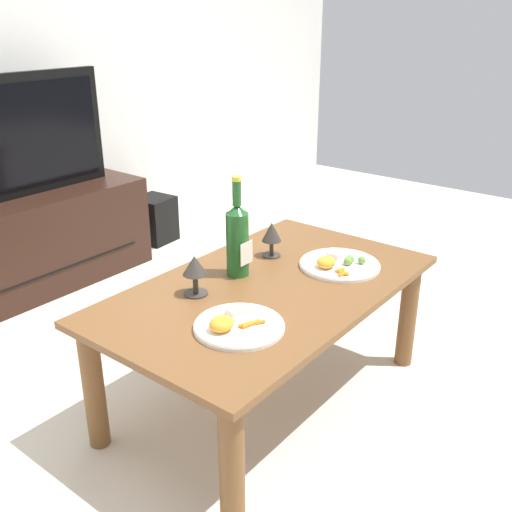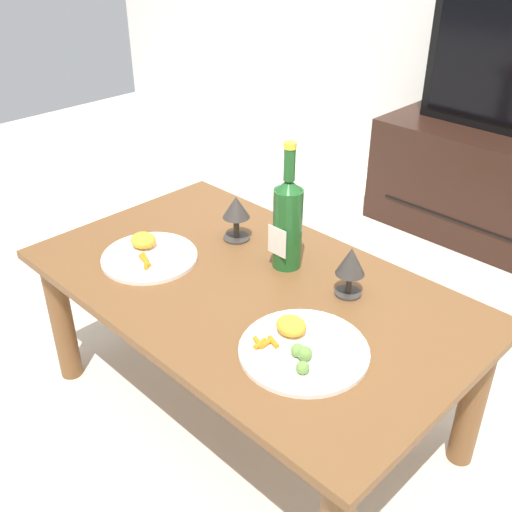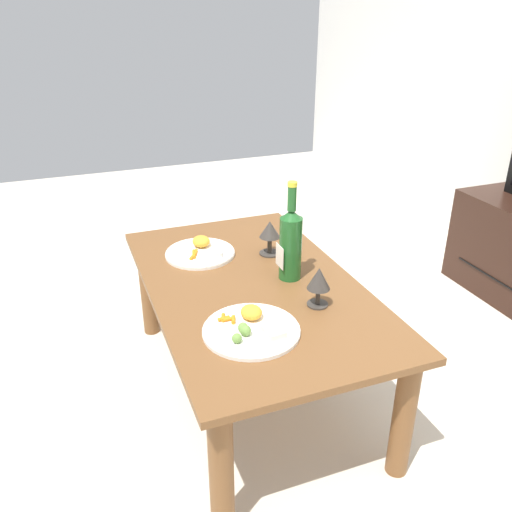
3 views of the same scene
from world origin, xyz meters
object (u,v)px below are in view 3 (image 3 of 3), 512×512
(goblet_right, at_px, (319,280))
(dinner_plate_right, at_px, (251,328))
(wine_bottle, at_px, (291,242))
(dinner_plate_left, at_px, (201,251))
(dining_table, at_px, (252,303))
(goblet_left, at_px, (270,232))

(goblet_right, bearing_deg, dinner_plate_right, -74.86)
(wine_bottle, height_order, dinner_plate_left, wine_bottle)
(wine_bottle, relative_size, dinner_plate_left, 1.32)
(dining_table, xyz_separation_m, dinner_plate_left, (-0.30, -0.11, 0.09))
(wine_bottle, bearing_deg, goblet_left, 178.09)
(wine_bottle, height_order, goblet_right, wine_bottle)
(wine_bottle, relative_size, goblet_left, 2.60)
(goblet_left, bearing_deg, dinner_plate_right, -27.78)
(wine_bottle, xyz_separation_m, dinner_plate_right, (0.28, -0.25, -0.13))
(wine_bottle, distance_m, dinner_plate_right, 0.40)
(dining_table, height_order, goblet_right, goblet_right)
(wine_bottle, bearing_deg, dinner_plate_right, -41.90)
(wine_bottle, height_order, dinner_plate_right, wine_bottle)
(goblet_right, height_order, dinner_plate_right, goblet_right)
(dinner_plate_left, bearing_deg, dinner_plate_right, -0.21)
(wine_bottle, height_order, goblet_left, wine_bottle)
(goblet_left, bearing_deg, dining_table, -36.07)
(wine_bottle, bearing_deg, dining_table, -92.64)
(dining_table, xyz_separation_m, goblet_right, (0.22, 0.15, 0.17))
(goblet_right, xyz_separation_m, dinner_plate_right, (0.07, -0.26, -0.08))
(goblet_right, bearing_deg, dining_table, -145.61)
(dining_table, bearing_deg, goblet_right, 34.39)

